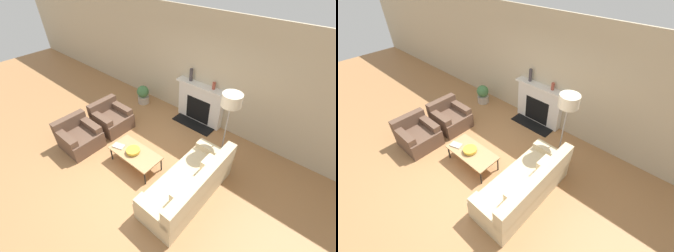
{
  "view_description": "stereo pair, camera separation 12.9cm",
  "coord_description": "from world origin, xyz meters",
  "views": [
    {
      "loc": [
        2.63,
        -2.05,
        3.94
      ],
      "look_at": [
        -0.2,
        1.25,
        0.45
      ],
      "focal_mm": 24.0,
      "sensor_mm": 36.0,
      "label": 1
    },
    {
      "loc": [
        2.72,
        -1.96,
        3.94
      ],
      "look_at": [
        -0.2,
        1.25,
        0.45
      ],
      "focal_mm": 24.0,
      "sensor_mm": 36.0,
      "label": 2
    }
  ],
  "objects": [
    {
      "name": "fireplace",
      "position": [
        -0.09,
        2.46,
        0.55
      ],
      "size": [
        1.46,
        0.59,
        1.13
      ],
      "color": "silver",
      "rests_on": "ground_plane"
    },
    {
      "name": "mantel_vase_left",
      "position": [
        -0.45,
        2.47,
        1.3
      ],
      "size": [
        0.09,
        0.09,
        0.34
      ],
      "color": "#3D383D",
      "rests_on": "fireplace"
    },
    {
      "name": "book",
      "position": [
        -0.62,
        0.02,
        0.4
      ],
      "size": [
        0.3,
        0.23,
        0.02
      ],
      "rotation": [
        0.0,
        0.0,
        0.3
      ],
      "color": "#B2A893",
      "rests_on": "coffee_table"
    },
    {
      "name": "couch",
      "position": [
        1.2,
        0.25,
        0.32
      ],
      "size": [
        0.86,
        2.07,
        0.88
      ],
      "rotation": [
        0.0,
        0.0,
        -1.57
      ],
      "color": "#CCB78E",
      "rests_on": "ground_plane"
    },
    {
      "name": "armchair_far",
      "position": [
        -1.72,
        0.65,
        0.28
      ],
      "size": [
        0.88,
        0.83,
        0.73
      ],
      "rotation": [
        0.0,
        0.0,
        1.57
      ],
      "color": "brown",
      "rests_on": "ground_plane"
    },
    {
      "name": "armchair_near",
      "position": [
        -1.72,
        -0.33,
        0.28
      ],
      "size": [
        0.88,
        0.83,
        0.73
      ],
      "rotation": [
        0.0,
        0.0,
        1.57
      ],
      "color": "brown",
      "rests_on": "ground_plane"
    },
    {
      "name": "floor_lamp",
      "position": [
        1.17,
        1.52,
        1.46
      ],
      "size": [
        0.4,
        0.4,
        1.77
      ],
      "color": "gray",
      "rests_on": "ground_plane"
    },
    {
      "name": "mantel_vase_center_left",
      "position": [
        0.25,
        2.47,
        1.23
      ],
      "size": [
        0.08,
        0.08,
        0.19
      ],
      "color": "brown",
      "rests_on": "fireplace"
    },
    {
      "name": "coffee_table",
      "position": [
        -0.2,
        0.13,
        0.36
      ],
      "size": [
        1.18,
        0.58,
        0.39
      ],
      "color": "tan",
      "rests_on": "ground_plane"
    },
    {
      "name": "ground_plane",
      "position": [
        0.0,
        0.0,
        0.0
      ],
      "size": [
        18.0,
        18.0,
        0.0
      ],
      "primitive_type": "plane",
      "color": "#A87547"
    },
    {
      "name": "bowl",
      "position": [
        -0.23,
        0.1,
        0.44
      ],
      "size": [
        0.3,
        0.3,
        0.09
      ],
      "color": "gold",
      "rests_on": "coffee_table"
    },
    {
      "name": "potted_plant",
      "position": [
        -1.96,
        2.09,
        0.29
      ],
      "size": [
        0.37,
        0.37,
        0.58
      ],
      "color": "#B2A899",
      "rests_on": "ground_plane"
    },
    {
      "name": "wall_back",
      "position": [
        0.0,
        2.6,
        1.45
      ],
      "size": [
        18.0,
        0.06,
        2.9
      ],
      "color": "#BCAD8E",
      "rests_on": "ground_plane"
    }
  ]
}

